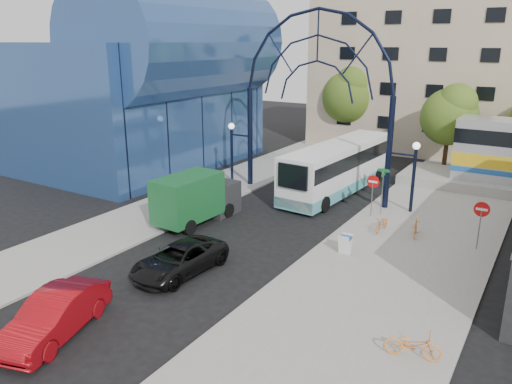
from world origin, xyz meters
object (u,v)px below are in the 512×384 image
Objects in this scene: stop_sign at (373,185)px; bike_near_b at (416,227)px; tree_north_a at (451,114)px; black_suv at (179,259)px; gateway_arch at (317,66)px; street_name_sign at (383,182)px; tree_north_b at (350,94)px; red_sedan at (55,315)px; green_truck at (197,198)px; sandwich_board at (345,242)px; city_bus at (339,167)px; bike_near_a at (382,224)px; bike_far_a at (413,345)px; do_not_enter_sign at (481,214)px.

stop_sign is 1.53× the size of bike_near_b.
tree_north_a is 26.69m from black_suv.
gateway_arch reaches higher than street_name_sign.
stop_sign is 0.36× the size of tree_north_a.
red_sedan is at bearing -84.70° from tree_north_b.
green_truck is (0.34, -23.93, -3.81)m from tree_north_b.
sandwich_board is 4.79m from bike_near_b.
street_name_sign reaches higher than black_suv.
tree_north_a reaches higher than sandwich_board.
gateway_arch is 13.80× the size of sandwich_board.
tree_north_b is 0.64× the size of city_bus.
bike_near_a is at bearing -46.18° from city_bus.
black_suv is (-0.04, -13.74, -7.88)m from gateway_arch.
stop_sign is 5.50m from city_bus.
tree_north_b is (-10.00, 4.00, 0.66)m from tree_north_a.
tree_north_b is 36.27m from red_sedan.
bike_near_b is at bearing 54.87° from black_suv.
gateway_arch is 7.45× the size of bike_far_a.
bike_far_a is at bearing 8.54° from red_sedan.
bike_far_a is (-0.31, -10.70, -1.37)m from do_not_enter_sign.
gateway_arch is at bearing 164.93° from street_name_sign.
city_bus reaches higher than do_not_enter_sign.
tree_north_b is at bearing 103.68° from gateway_arch.
black_suv is (-4.84, -11.74, -1.31)m from stop_sign.
tree_north_a is 0.56× the size of city_bus.
street_name_sign is at bearing 93.46° from sandwich_board.
bike_near_a is 11.52m from bike_far_a.
stop_sign is 10.29m from green_truck.
bike_near_a is (9.70, 3.89, -0.91)m from green_truck.
tree_north_a is (-4.88, 15.93, 2.63)m from do_not_enter_sign.
tree_north_a is 3.82× the size of bike_far_a.
sandwich_board is 9.17m from green_truck.
sandwich_board is at bearing -55.09° from gateway_arch.
tree_north_b reaches higher than green_truck.
stop_sign is 1.37× the size of bike_far_a.
street_name_sign is (-5.80, 2.60, 0.15)m from do_not_enter_sign.
bike_near_a is 0.89× the size of bike_far_a.
gateway_arch reaches higher than sandwich_board.
tree_north_b is 1.66× the size of red_sedan.
do_not_enter_sign is 14.78m from black_suv.
do_not_enter_sign is at bearing 36.68° from sandwich_board.
street_name_sign is at bearing 155.84° from do_not_enter_sign.
red_sedan is at bearing -91.58° from gateway_arch.
sandwich_board is 3.96m from bike_near_a.
bike_near_b is at bearing -83.60° from tree_north_a.
bike_near_b is (2.29, 4.20, -0.13)m from sandwich_board.
do_not_enter_sign is at bearing -14.82° from bike_near_b.
bike_near_b is at bearing -59.21° from tree_north_b.
do_not_enter_sign is 0.31× the size of tree_north_b.
city_bus is 7.59× the size of bike_near_b.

